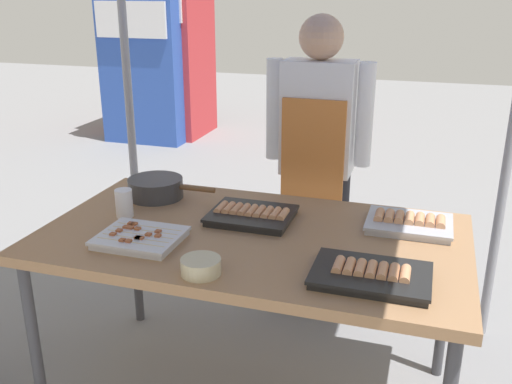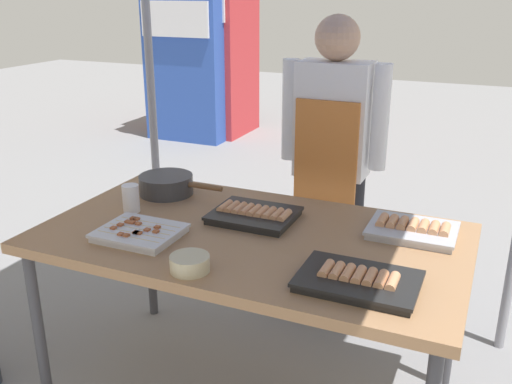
{
  "view_description": "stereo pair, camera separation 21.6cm",
  "coord_description": "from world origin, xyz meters",
  "px_view_note": "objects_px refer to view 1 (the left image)",
  "views": [
    {
      "loc": [
        0.61,
        -1.89,
        1.63
      ],
      "look_at": [
        0.0,
        0.05,
        0.9
      ],
      "focal_mm": 40.1,
      "sensor_mm": 36.0,
      "label": 1
    },
    {
      "loc": [
        0.81,
        -1.81,
        1.63
      ],
      "look_at": [
        0.0,
        0.05,
        0.9
      ],
      "focal_mm": 40.1,
      "sensor_mm": 36.0,
      "label": 2
    }
  ],
  "objects_px": {
    "tray_pork_links": "(409,223)",
    "neighbor_stall_left": "(163,53)",
    "neighbor_stall_right": "(151,64)",
    "stall_table": "(252,246)",
    "drink_cup_near_edge": "(124,203)",
    "vendor_woman": "(317,148)",
    "tray_spring_rolls": "(371,275)",
    "tray_grilled_sausages": "(252,215)",
    "tray_meat_skewers": "(140,238)",
    "cooking_wok": "(156,187)",
    "condiment_bowl": "(201,266)"
  },
  "relations": [
    {
      "from": "tray_pork_links",
      "to": "neighbor_stall_left",
      "type": "distance_m",
      "value": 4.9
    },
    {
      "from": "tray_pork_links",
      "to": "neighbor_stall_right",
      "type": "relative_size",
      "value": 0.2
    },
    {
      "from": "stall_table",
      "to": "drink_cup_near_edge",
      "type": "height_order",
      "value": "drink_cup_near_edge"
    },
    {
      "from": "tray_pork_links",
      "to": "neighbor_stall_left",
      "type": "height_order",
      "value": "neighbor_stall_left"
    },
    {
      "from": "tray_pork_links",
      "to": "vendor_woman",
      "type": "height_order",
      "value": "vendor_woman"
    },
    {
      "from": "tray_spring_rolls",
      "to": "tray_grilled_sausages",
      "type": "bearing_deg",
      "value": 144.64
    },
    {
      "from": "tray_meat_skewers",
      "to": "stall_table",
      "type": "bearing_deg",
      "value": 28.38
    },
    {
      "from": "stall_table",
      "to": "vendor_woman",
      "type": "bearing_deg",
      "value": 83.71
    },
    {
      "from": "stall_table",
      "to": "neighbor_stall_left",
      "type": "bearing_deg",
      "value": 120.2
    },
    {
      "from": "tray_pork_links",
      "to": "cooking_wok",
      "type": "distance_m",
      "value": 1.09
    },
    {
      "from": "tray_grilled_sausages",
      "to": "condiment_bowl",
      "type": "distance_m",
      "value": 0.49
    },
    {
      "from": "stall_table",
      "to": "tray_grilled_sausages",
      "type": "distance_m",
      "value": 0.16
    },
    {
      "from": "tray_pork_links",
      "to": "drink_cup_near_edge",
      "type": "xyz_separation_m",
      "value": [
        -1.11,
        -0.23,
        0.04
      ]
    },
    {
      "from": "condiment_bowl",
      "to": "cooking_wok",
      "type": "bearing_deg",
      "value": 127.58
    },
    {
      "from": "neighbor_stall_left",
      "to": "cooking_wok",
      "type": "bearing_deg",
      "value": -64.18
    },
    {
      "from": "tray_grilled_sausages",
      "to": "tray_meat_skewers",
      "type": "relative_size",
      "value": 1.11
    },
    {
      "from": "tray_grilled_sausages",
      "to": "tray_pork_links",
      "type": "bearing_deg",
      "value": 9.39
    },
    {
      "from": "vendor_woman",
      "to": "neighbor_stall_left",
      "type": "distance_m",
      "value": 4.18
    },
    {
      "from": "cooking_wok",
      "to": "neighbor_stall_right",
      "type": "bearing_deg",
      "value": 117.65
    },
    {
      "from": "stall_table",
      "to": "tray_grilled_sausages",
      "type": "height_order",
      "value": "tray_grilled_sausages"
    },
    {
      "from": "condiment_bowl",
      "to": "neighbor_stall_left",
      "type": "relative_size",
      "value": 0.07
    },
    {
      "from": "condiment_bowl",
      "to": "vendor_woman",
      "type": "distance_m",
      "value": 1.14
    },
    {
      "from": "tray_spring_rolls",
      "to": "neighbor_stall_right",
      "type": "xyz_separation_m",
      "value": [
        -2.9,
        4.11,
        0.06
      ]
    },
    {
      "from": "tray_pork_links",
      "to": "tray_meat_skewers",
      "type": "bearing_deg",
      "value": -155.22
    },
    {
      "from": "tray_grilled_sausages",
      "to": "drink_cup_near_edge",
      "type": "height_order",
      "value": "drink_cup_near_edge"
    },
    {
      "from": "drink_cup_near_edge",
      "to": "stall_table",
      "type": "bearing_deg",
      "value": -0.68
    },
    {
      "from": "stall_table",
      "to": "cooking_wok",
      "type": "bearing_deg",
      "value": 154.58
    },
    {
      "from": "condiment_bowl",
      "to": "vendor_woman",
      "type": "height_order",
      "value": "vendor_woman"
    },
    {
      "from": "drink_cup_near_edge",
      "to": "neighbor_stall_right",
      "type": "bearing_deg",
      "value": 115.92
    },
    {
      "from": "cooking_wok",
      "to": "neighbor_stall_right",
      "type": "xyz_separation_m",
      "value": [
        -1.9,
        3.62,
        0.03
      ]
    },
    {
      "from": "tray_pork_links",
      "to": "neighbor_stall_right",
      "type": "height_order",
      "value": "neighbor_stall_right"
    },
    {
      "from": "stall_table",
      "to": "vendor_woman",
      "type": "relative_size",
      "value": 1.05
    },
    {
      "from": "cooking_wok",
      "to": "drink_cup_near_edge",
      "type": "bearing_deg",
      "value": -94.48
    },
    {
      "from": "cooking_wok",
      "to": "vendor_woman",
      "type": "distance_m",
      "value": 0.81
    },
    {
      "from": "stall_table",
      "to": "tray_meat_skewers",
      "type": "relative_size",
      "value": 5.38
    },
    {
      "from": "tray_spring_rolls",
      "to": "stall_table",
      "type": "bearing_deg",
      "value": 153.47
    },
    {
      "from": "cooking_wok",
      "to": "neighbor_stall_left",
      "type": "height_order",
      "value": "neighbor_stall_left"
    },
    {
      "from": "cooking_wok",
      "to": "neighbor_stall_left",
      "type": "distance_m",
      "value": 4.31
    },
    {
      "from": "condiment_bowl",
      "to": "neighbor_stall_left",
      "type": "distance_m",
      "value": 5.07
    },
    {
      "from": "stall_table",
      "to": "drink_cup_near_edge",
      "type": "distance_m",
      "value": 0.56
    },
    {
      "from": "stall_table",
      "to": "tray_grilled_sausages",
      "type": "xyz_separation_m",
      "value": [
        -0.04,
        0.13,
        0.07
      ]
    },
    {
      "from": "neighbor_stall_right",
      "to": "vendor_woman",
      "type": "bearing_deg",
      "value": -51.03
    },
    {
      "from": "cooking_wok",
      "to": "vendor_woman",
      "type": "bearing_deg",
      "value": 40.41
    },
    {
      "from": "tray_pork_links",
      "to": "stall_table",
      "type": "bearing_deg",
      "value": -157.68
    },
    {
      "from": "stall_table",
      "to": "tray_spring_rolls",
      "type": "distance_m",
      "value": 0.53
    },
    {
      "from": "tray_grilled_sausages",
      "to": "vendor_woman",
      "type": "xyz_separation_m",
      "value": [
        0.13,
        0.64,
        0.12
      ]
    },
    {
      "from": "tray_spring_rolls",
      "to": "neighbor_stall_left",
      "type": "xyz_separation_m",
      "value": [
        -2.88,
        4.37,
        0.14
      ]
    },
    {
      "from": "tray_spring_rolls",
      "to": "neighbor_stall_left",
      "type": "relative_size",
      "value": 0.21
    },
    {
      "from": "stall_table",
      "to": "neighbor_stall_left",
      "type": "distance_m",
      "value": 4.79
    },
    {
      "from": "tray_meat_skewers",
      "to": "vendor_woman",
      "type": "distance_m",
      "value": 1.08
    }
  ]
}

